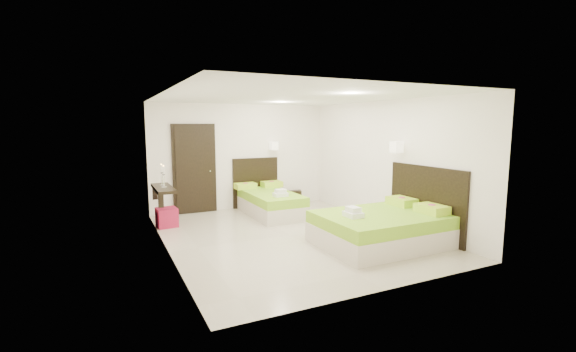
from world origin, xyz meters
name	(u,v)px	position (x,y,z in m)	size (l,w,h in m)	color
floor	(290,235)	(0.00, 0.00, 0.00)	(5.50, 5.50, 0.00)	#BDB39C
bed_single	(269,201)	(0.35, 1.84, 0.31)	(1.21, 2.01, 1.66)	beige
bed_double	(384,226)	(1.26, -1.20, 0.32)	(2.14, 1.82, 1.77)	beige
nightstand	(294,196)	(1.45, 2.73, 0.17)	(0.39, 0.34, 0.34)	black
ottoman	(167,217)	(-2.02, 1.67, 0.20)	(0.39, 0.39, 0.39)	maroon
door	(195,169)	(-1.20, 2.70, 1.05)	(1.02, 0.15, 2.14)	black
console_shelf	(163,188)	(-2.08, 1.60, 0.82)	(0.35, 1.20, 0.78)	black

